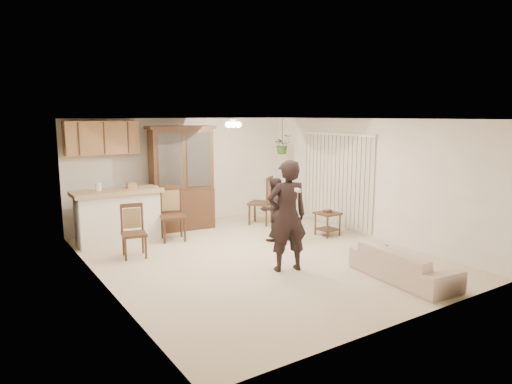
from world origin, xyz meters
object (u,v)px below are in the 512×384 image
china_hutch (182,179)px  chair_bar (134,243)px  child (274,208)px  chair_hutch_right (261,211)px  adult (287,218)px  chair_hutch_left (173,225)px  side_table (328,224)px  sofa (404,258)px

china_hutch → chair_bar: size_ratio=2.41×
child → chair_hutch_right: 1.51m
china_hutch → chair_hutch_right: china_hutch is taller
adult → child: 1.86m
chair_bar → chair_hutch_right: bearing=25.8°
adult → child: bearing=-102.8°
child → chair_bar: child is taller
chair_hutch_left → china_hutch: bearing=68.2°
chair_hutch_left → child: bearing=-19.5°
child → side_table: child is taller
china_hutch → sofa: bearing=-67.0°
sofa → china_hutch: size_ratio=0.80×
china_hutch → side_table: bearing=-37.9°
sofa → child: size_ratio=1.39×
sofa → china_hutch: bearing=22.2°
sofa → chair_bar: bearing=47.3°
sofa → chair_hutch_left: size_ratio=1.66×
adult → child: size_ratio=1.33×
adult → chair_bar: (-1.91, 2.08, -0.63)m
sofa → side_table: (0.83, 2.68, -0.10)m
china_hutch → chair_hutch_right: bearing=-12.9°
child → side_table: bearing=165.6°
chair_bar → chair_hutch_right: chair_hutch_right is taller
adult → chair_hutch_left: size_ratio=1.59×
adult → side_table: (2.08, 1.31, -0.64)m
chair_bar → sofa: bearing=-36.7°
chair_bar → chair_hutch_right: (3.36, 0.89, 0.05)m
side_table → chair_hutch_left: chair_hutch_left is taller
chair_hutch_left → chair_hutch_right: size_ratio=0.99×
sofa → chair_bar: (-3.16, 3.46, -0.09)m
side_table → chair_hutch_right: 1.78m
child → chair_hutch_right: (0.57, 1.36, -0.35)m
chair_hutch_right → chair_hutch_left: bearing=-33.9°
child → chair_bar: bearing=-9.5°
chair_hutch_left → chair_hutch_right: bearing=19.1°
chair_hutch_left → adult: bearing=-58.7°
sofa → adult: adult is taller
side_table → chair_hutch_right: size_ratio=0.49×
china_hutch → chair_bar: (-1.62, -1.48, -0.88)m
sofa → chair_hutch_left: chair_hutch_left is taller
sofa → chair_hutch_right: bearing=2.2°
side_table → chair_hutch_right: bearing=110.7°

